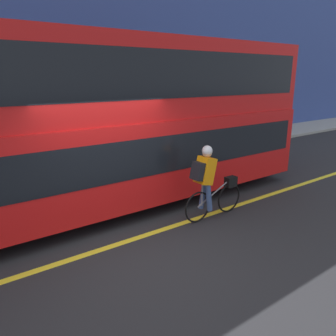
# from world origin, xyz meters

# --- Properties ---
(ground_plane) EXTENTS (80.00, 80.00, 0.00)m
(ground_plane) POSITION_xyz_m (0.00, 0.00, 0.00)
(ground_plane) COLOR #232326
(road_center_line) EXTENTS (50.00, 0.14, 0.01)m
(road_center_line) POSITION_xyz_m (0.00, 0.13, 0.00)
(road_center_line) COLOR yellow
(road_center_line) RESTS_ON ground_plane
(sidewalk_curb) EXTENTS (60.00, 2.39, 0.12)m
(sidewalk_curb) POSITION_xyz_m (0.00, 5.71, 0.06)
(sidewalk_curb) COLOR gray
(sidewalk_curb) RESTS_ON ground_plane
(building_facade) EXTENTS (60.00, 0.30, 9.79)m
(building_facade) POSITION_xyz_m (0.00, 7.06, 4.90)
(building_facade) COLOR #33478C
(building_facade) RESTS_ON ground_plane
(bus) EXTENTS (10.47, 2.44, 3.69)m
(bus) POSITION_xyz_m (0.37, 1.83, 2.04)
(bus) COLOR black
(bus) RESTS_ON ground_plane
(cyclist_on_bike) EXTENTS (1.57, 0.32, 1.59)m
(cyclist_on_bike) POSITION_xyz_m (1.94, -0.00, 0.86)
(cyclist_on_bike) COLOR black
(cyclist_on_bike) RESTS_ON ground_plane
(street_sign_post) EXTENTS (0.36, 0.09, 2.22)m
(street_sign_post) POSITION_xyz_m (0.93, 5.58, 1.37)
(street_sign_post) COLOR #59595B
(street_sign_post) RESTS_ON sidewalk_curb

